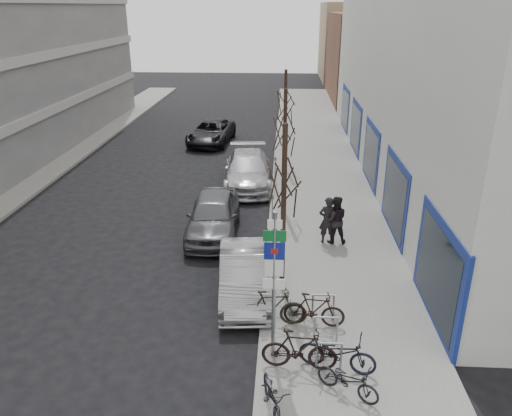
# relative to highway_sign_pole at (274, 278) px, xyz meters

# --- Properties ---
(ground) EXTENTS (120.00, 120.00, 0.00)m
(ground) POSITION_rel_highway_sign_pole_xyz_m (-2.40, 0.01, -2.46)
(ground) COLOR black
(ground) RESTS_ON ground
(sidewalk_east) EXTENTS (5.00, 70.00, 0.15)m
(sidewalk_east) POSITION_rel_highway_sign_pole_xyz_m (2.10, 10.01, -2.38)
(sidewalk_east) COLOR slate
(sidewalk_east) RESTS_ON ground
(brick_building_far) EXTENTS (12.00, 14.00, 8.00)m
(brick_building_far) POSITION_rel_highway_sign_pole_xyz_m (10.60, 40.01, 1.54)
(brick_building_far) COLOR brown
(brick_building_far) RESTS_ON ground
(tan_building_far) EXTENTS (13.00, 12.00, 9.00)m
(tan_building_far) POSITION_rel_highway_sign_pole_xyz_m (11.10, 55.01, 2.04)
(tan_building_far) COLOR #937A5B
(tan_building_far) RESTS_ON ground
(highway_sign_pole) EXTENTS (0.55, 0.10, 4.20)m
(highway_sign_pole) POSITION_rel_highway_sign_pole_xyz_m (0.00, 0.00, 0.00)
(highway_sign_pole) COLOR gray
(highway_sign_pole) RESTS_ON ground
(bike_rack) EXTENTS (0.66, 2.26, 0.83)m
(bike_rack) POSITION_rel_highway_sign_pole_xyz_m (1.40, 0.61, -1.80)
(bike_rack) COLOR gray
(bike_rack) RESTS_ON sidewalk_east
(tree_near) EXTENTS (1.80, 1.80, 5.50)m
(tree_near) POSITION_rel_highway_sign_pole_xyz_m (0.20, 3.51, 1.65)
(tree_near) COLOR black
(tree_near) RESTS_ON ground
(tree_mid) EXTENTS (1.80, 1.80, 5.50)m
(tree_mid) POSITION_rel_highway_sign_pole_xyz_m (0.20, 10.01, 1.65)
(tree_mid) COLOR black
(tree_mid) RESTS_ON ground
(tree_far) EXTENTS (1.80, 1.80, 5.50)m
(tree_far) POSITION_rel_highway_sign_pole_xyz_m (0.20, 16.51, 1.65)
(tree_far) COLOR black
(tree_far) RESTS_ON ground
(meter_front) EXTENTS (0.10, 0.08, 1.27)m
(meter_front) POSITION_rel_highway_sign_pole_xyz_m (-0.25, 3.01, -1.54)
(meter_front) COLOR gray
(meter_front) RESTS_ON sidewalk_east
(meter_mid) EXTENTS (0.10, 0.08, 1.27)m
(meter_mid) POSITION_rel_highway_sign_pole_xyz_m (-0.25, 8.51, -1.54)
(meter_mid) COLOR gray
(meter_mid) RESTS_ON sidewalk_east
(meter_back) EXTENTS (0.10, 0.08, 1.27)m
(meter_back) POSITION_rel_highway_sign_pole_xyz_m (-0.25, 14.01, -1.54)
(meter_back) COLOR gray
(meter_back) RESTS_ON sidewalk_east
(bike_near_left) EXTENTS (0.89, 1.72, 1.01)m
(bike_near_left) POSITION_rel_highway_sign_pole_xyz_m (0.04, -1.96, -1.80)
(bike_near_left) COLOR black
(bike_near_left) RESTS_ON sidewalk_east
(bike_near_right) EXTENTS (1.95, 0.70, 1.16)m
(bike_near_right) POSITION_rel_highway_sign_pole_xyz_m (0.66, -0.48, -1.73)
(bike_near_right) COLOR black
(bike_near_right) RESTS_ON sidewalk_east
(bike_mid_curb) EXTENTS (2.03, 1.04, 1.19)m
(bike_mid_curb) POSITION_rel_highway_sign_pole_xyz_m (1.61, -0.46, -1.71)
(bike_mid_curb) COLOR black
(bike_mid_curb) RESTS_ON sidewalk_east
(bike_mid_inner) EXTENTS (1.98, 0.80, 1.17)m
(bike_mid_inner) POSITION_rel_highway_sign_pole_xyz_m (-0.06, 1.32, -1.72)
(bike_mid_inner) COLOR black
(bike_mid_inner) RESTS_ON sidewalk_east
(bike_far_curb) EXTENTS (1.59, 1.24, 0.96)m
(bike_far_curb) POSITION_rel_highway_sign_pole_xyz_m (1.78, -1.31, -1.83)
(bike_far_curb) COLOR black
(bike_far_curb) RESTS_ON sidewalk_east
(bike_far_inner) EXTENTS (1.79, 0.67, 1.06)m
(bike_far_inner) POSITION_rel_highway_sign_pole_xyz_m (1.12, 1.37, -1.78)
(bike_far_inner) COLOR black
(bike_far_inner) RESTS_ON sidewalk_east
(parked_car_front) EXTENTS (1.93, 4.48, 1.44)m
(parked_car_front) POSITION_rel_highway_sign_pole_xyz_m (-1.00, 3.13, -1.74)
(parked_car_front) COLOR #949498
(parked_car_front) RESTS_ON ground
(parked_car_mid) EXTENTS (2.13, 4.94, 1.66)m
(parked_car_mid) POSITION_rel_highway_sign_pole_xyz_m (-2.60, 7.64, -1.63)
(parked_car_mid) COLOR #525357
(parked_car_mid) RESTS_ON ground
(parked_car_back) EXTENTS (2.71, 5.86, 1.66)m
(parked_car_back) POSITION_rel_highway_sign_pole_xyz_m (-1.65, 13.61, -1.63)
(parked_car_back) COLOR #B4B3B9
(parked_car_back) RESTS_ON ground
(lane_car) EXTENTS (2.99, 5.64, 1.51)m
(lane_car) POSITION_rel_highway_sign_pole_xyz_m (-4.72, 22.00, -1.70)
(lane_car) COLOR black
(lane_car) RESTS_ON ground
(pedestrian_near) EXTENTS (0.72, 0.51, 1.86)m
(pedestrian_near) POSITION_rel_highway_sign_pole_xyz_m (1.89, 6.84, -1.38)
(pedestrian_near) COLOR black
(pedestrian_near) RESTS_ON sidewalk_east
(pedestrian_far) EXTENTS (0.72, 0.51, 1.91)m
(pedestrian_far) POSITION_rel_highway_sign_pole_xyz_m (2.18, 6.84, -1.35)
(pedestrian_far) COLOR black
(pedestrian_far) RESTS_ON sidewalk_east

